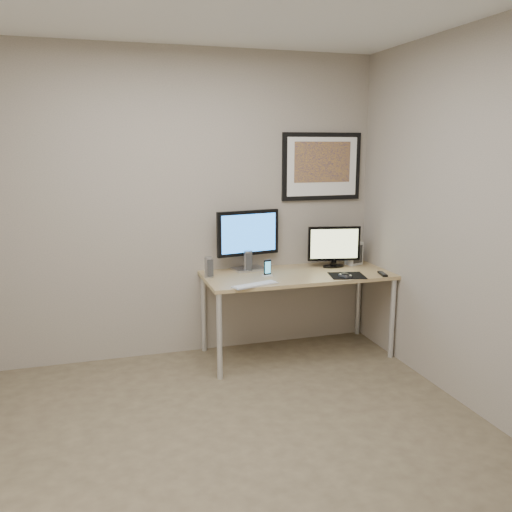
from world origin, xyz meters
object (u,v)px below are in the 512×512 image
Objects in this scene: monitor_tv at (334,246)px; speaker_right at (248,261)px; framed_art at (322,166)px; fan_unit at (354,253)px; keyboard at (255,285)px; desk at (297,281)px; phone_dock at (267,268)px; speaker_left at (209,267)px; monitor_large at (248,237)px.

speaker_right is (-0.79, 0.05, -0.10)m from monitor_tv.
framed_art is 3.59× the size of fan_unit.
speaker_right reaches higher than keyboard.
desk is at bearing 177.76° from fan_unit.
monitor_tv is (0.40, 0.14, 0.26)m from desk.
monitor_tv reaches higher than phone_dock.
desk is 0.46m from speaker_right.
speaker_right reaches higher than speaker_left.
fan_unit is at bearing 3.41° from speaker_right.
desk is at bearing -136.54° from framed_art.
phone_dock is 0.69× the size of fan_unit.
monitor_tv is (0.05, -0.20, -0.69)m from framed_art.
monitor_tv is 0.25m from fan_unit.
framed_art is 0.72m from monitor_tv.
fan_unit is (1.38, 0.11, 0.02)m from speaker_left.
monitor_tv is 0.98m from keyboard.
desk is 2.78× the size of monitor_large.
monitor_large is 0.47m from speaker_left.
desk is 0.57m from monitor_large.
framed_art is 4.34× the size of speaker_left.
monitor_large reaches higher than keyboard.
monitor_large reaches higher than desk.
framed_art is (0.35, 0.33, 0.96)m from desk.
fan_unit reaches higher than keyboard.
monitor_large is at bearing 157.87° from fan_unit.
monitor_tv is 1.16m from speaker_left.
fan_unit reaches higher than phone_dock.
keyboard is at bearing -148.05° from desk.
speaker_left is at bearing -165.50° from monitor_tv.
speaker_right reaches higher than phone_dock.
monitor_large is at bearing 13.08° from speaker_left.
keyboard is (-0.08, -0.48, -0.09)m from speaker_right.
speaker_left is 0.93× the size of speaker_right.
desk is 9.26× the size of speaker_left.
desk is 4.16× the size of keyboard.
speaker_left is at bearing 111.46° from keyboard.
framed_art reaches higher than speaker_left.
framed_art is at bearing 2.70° from speaker_left.
keyboard is at bearing -175.15° from fan_unit.
phone_dock is (0.48, -0.11, -0.01)m from speaker_left.
desk is at bearing -43.83° from monitor_large.
phone_dock is (0.09, -0.28, -0.22)m from monitor_large.
speaker_left is 0.39m from speaker_right.
phone_dock is 0.37× the size of keyboard.
speaker_left is 1.39m from fan_unit.
fan_unit is at bearing 23.91° from monitor_tv.
framed_art is 1.95× the size of keyboard.
framed_art reaches higher than desk.
keyboard is (-0.10, -0.53, -0.29)m from monitor_large.
phone_dock is at bearing -23.76° from speaker_left.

